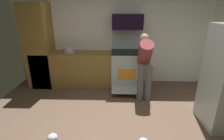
{
  "coord_description": "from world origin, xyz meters",
  "views": [
    {
      "loc": [
        0.07,
        -2.25,
        1.98
      ],
      "look_at": [
        -0.0,
        0.3,
        1.05
      ],
      "focal_mm": 27.42,
      "sensor_mm": 36.0,
      "label": 1
    }
  ],
  "objects_px": {
    "oven_range": "(126,68)",
    "microwave": "(127,22)",
    "wine_glass_near": "(53,139)",
    "stock_pot": "(69,50)",
    "person_cook": "(145,63)"
  },
  "relations": [
    {
      "from": "oven_range",
      "to": "wine_glass_near",
      "type": "xyz_separation_m",
      "value": [
        -0.74,
        -3.16,
        0.52
      ]
    },
    {
      "from": "stock_pot",
      "to": "microwave",
      "type": "bearing_deg",
      "value": 3.12
    },
    {
      "from": "wine_glass_near",
      "to": "stock_pot",
      "type": "bearing_deg",
      "value": 102.87
    },
    {
      "from": "oven_range",
      "to": "microwave",
      "type": "distance_m",
      "value": 1.16
    },
    {
      "from": "oven_range",
      "to": "microwave",
      "type": "bearing_deg",
      "value": 90.0
    },
    {
      "from": "person_cook",
      "to": "wine_glass_near",
      "type": "bearing_deg",
      "value": -113.6
    },
    {
      "from": "oven_range",
      "to": "microwave",
      "type": "relative_size",
      "value": 2.0
    },
    {
      "from": "oven_range",
      "to": "stock_pot",
      "type": "bearing_deg",
      "value": 179.37
    },
    {
      "from": "oven_range",
      "to": "wine_glass_near",
      "type": "relative_size",
      "value": 9.01
    },
    {
      "from": "microwave",
      "to": "stock_pot",
      "type": "xyz_separation_m",
      "value": [
        -1.47,
        -0.08,
        -0.69
      ]
    },
    {
      "from": "person_cook",
      "to": "stock_pot",
      "type": "relative_size",
      "value": 5.44
    },
    {
      "from": "microwave",
      "to": "wine_glass_near",
      "type": "height_order",
      "value": "microwave"
    },
    {
      "from": "microwave",
      "to": "wine_glass_near",
      "type": "xyz_separation_m",
      "value": [
        -0.74,
        -3.26,
        -0.64
      ]
    },
    {
      "from": "microwave",
      "to": "person_cook",
      "type": "relative_size",
      "value": 0.51
    },
    {
      "from": "microwave",
      "to": "wine_glass_near",
      "type": "relative_size",
      "value": 4.5
    }
  ]
}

